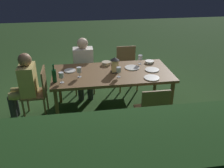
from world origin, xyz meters
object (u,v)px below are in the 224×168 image
Objects in this scene: wine_glass_a at (119,70)px; bowl_bread at (150,62)px; green_bottle_on_table at (54,75)px; bowl_olives at (106,63)px; chair_side_right_a at (152,111)px; wine_glass_d at (140,58)px; chair_side_left_a at (127,66)px; chair_head_far at (38,91)px; dining_table at (112,75)px; potted_plant_by_hedge at (198,135)px; plate_c at (132,68)px; potted_plant_corner at (202,131)px; plate_d at (152,70)px; plate_a at (70,71)px; chair_side_left_b at (84,68)px; lantern_centerpiece at (115,64)px; person_in_cream at (84,65)px; person_in_mustard at (25,83)px; wine_glass_b at (79,70)px; plate_b at (152,78)px.

bowl_bread is at bearing -141.96° from wine_glass_a.
green_bottle_on_table reaches higher than bowl_olives.
chair_side_right_a is 1.25m from wine_glass_d.
chair_head_far is at bearing 27.47° from chair_side_left_a.
dining_table reaches higher than potted_plant_by_hedge.
chair_head_far reaches higher than potted_plant_by_hedge.
plate_c is 0.31× the size of potted_plant_corner.
wine_glass_a is 0.70m from wine_glass_d.
wine_glass_a reaches higher than plate_d.
plate_a is 1.22× the size of bowl_olives.
chair_side_left_b reaches higher than plate_d.
potted_plant_by_hedge is at bearing 121.92° from dining_table.
chair_head_far is at bearing -8.78° from wine_glass_a.
lantern_centerpiece reaches higher than potted_plant_corner.
lantern_centerpiece is (-0.05, -0.00, 0.20)m from dining_table.
person_in_cream is at bearing -57.66° from potted_plant_by_hedge.
bowl_bread is at bearing -152.41° from plate_c.
lantern_centerpiece is 1.61× the size of bowl_olives.
chair_side_left_a is at bearing -61.44° from bowl_bread.
dining_table is at bearing 2.38° from lantern_centerpiece.
person_in_mustard reaches higher than potted_plant_corner.
person_in_cream is 1.07m from green_bottle_on_table.
wine_glass_a and wine_glass_d have the same top height.
dining_table is 1.71m from potted_plant_by_hedge.
wine_glass_b is at bearing -8.51° from wine_glass_a.
dining_table is 8.29× the size of plate_d.
chair_side_left_b is 5.15× the size of wine_glass_b.
plate_a is at bearing -163.61° from chair_head_far.
bowl_bread is at bearing 118.56° from chair_side_left_a.
wine_glass_b is at bearing 20.30° from wine_glass_d.
bowl_olives is (-0.40, 0.53, 0.29)m from chair_side_left_b.
person_in_cream is 1.26m from bowl_bread.
plate_d is (-1.40, 0.18, 0.00)m from plate_a.
person_in_cream is 3.96× the size of green_bottle_on_table.
chair_side_left_a is 0.69m from bowl_bread.
green_bottle_on_table reaches higher than lantern_centerpiece.
plate_a is (-0.74, -0.16, 0.11)m from person_in_mustard.
green_bottle_on_table is 1.07m from bowl_olives.
wine_glass_b is 1.17m from plate_b.
plate_c is (-1.08, 0.03, 0.00)m from plate_a.
plate_c is 0.35× the size of potted_plant_by_hedge.
chair_side_left_a is at bearing -117.00° from dining_table.
plate_d is at bearing -108.16° from plate_b.
wine_glass_b is (0.55, 0.11, 0.17)m from dining_table.
chair_head_far is 1.04× the size of potted_plant_corner.
plate_b is (-0.59, 0.34, 0.06)m from dining_table.
wine_glass_b is 0.20× the size of potted_plant_corner.
chair_side_left_b is at bearing -113.22° from green_bottle_on_table.
bowl_bread reaches higher than potted_plant_by_hedge.
lantern_centerpiece is 0.38m from plate_c.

